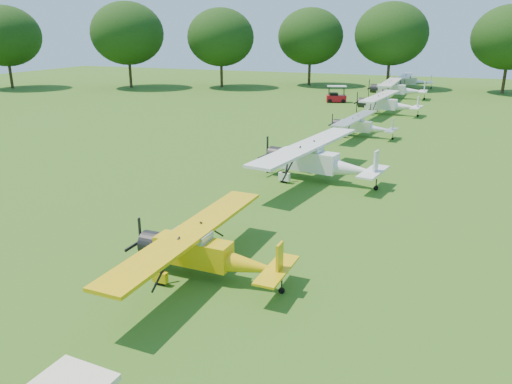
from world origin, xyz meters
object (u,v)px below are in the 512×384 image
aircraft_3 (317,159)px  aircraft_5 (386,102)px  aircraft_2 (204,249)px  golf_cart (336,97)px  aircraft_4 (361,125)px  aircraft_6 (395,88)px  aircraft_7 (410,80)px

aircraft_3 → aircraft_5: size_ratio=1.08×
aircraft_3 → aircraft_5: bearing=98.4°
aircraft_2 → golf_cart: golf_cart is taller
aircraft_4 → golf_cart: 21.19m
aircraft_3 → aircraft_6: (-0.03, 40.92, 0.01)m
aircraft_4 → aircraft_5: (0.41, 12.83, 0.25)m
aircraft_6 → aircraft_7: aircraft_6 is taller
aircraft_3 → golf_cart: bearing=110.4°
aircraft_4 → aircraft_6: aircraft_6 is taller
aircraft_4 → aircraft_5: size_ratio=0.81×
aircraft_2 → aircraft_3: size_ratio=0.81×
aircraft_3 → aircraft_7: (0.57, 54.76, -0.17)m
aircraft_6 → golf_cart: bearing=-134.6°
aircraft_4 → aircraft_5: bearing=95.3°
aircraft_2 → golf_cart: size_ratio=3.63×
aircraft_4 → aircraft_6: (-0.17, 26.68, 0.36)m
aircraft_2 → aircraft_4: size_ratio=1.09×
aircraft_6 → aircraft_4: bearing=-89.3°
aircraft_2 → aircraft_3: 13.77m
aircraft_4 → aircraft_7: (0.44, 40.52, 0.19)m
aircraft_4 → golf_cart: (-6.72, 20.10, -0.35)m
golf_cart → aircraft_6: bearing=27.4°
golf_cart → aircraft_7: bearing=53.0°
aircraft_6 → golf_cart: size_ratio=4.45×
aircraft_2 → aircraft_6: bearing=91.2°
aircraft_5 → golf_cart: bearing=141.3°
aircraft_5 → golf_cart: size_ratio=4.12×
aircraft_6 → aircraft_2: bearing=-90.4°
aircraft_7 → golf_cart: size_ratio=3.91×
aircraft_6 → golf_cart: aircraft_6 is taller
aircraft_7 → golf_cart: 21.65m
aircraft_3 → aircraft_7: aircraft_3 is taller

